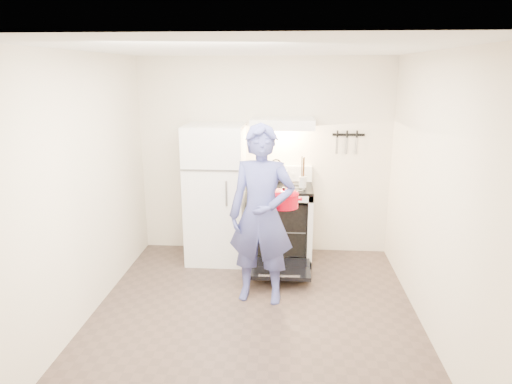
{
  "coord_description": "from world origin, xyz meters",
  "views": [
    {
      "loc": [
        0.31,
        -3.95,
        2.34
      ],
      "look_at": [
        -0.05,
        1.0,
        1.0
      ],
      "focal_mm": 32.0,
      "sensor_mm": 36.0,
      "label": 1
    }
  ],
  "objects_px": {
    "refrigerator": "(216,193)",
    "stove_body": "(281,224)",
    "tea_kettle": "(276,171)",
    "dutch_oven": "(284,200)",
    "person": "(262,215)"
  },
  "relations": [
    {
      "from": "tea_kettle",
      "to": "dutch_oven",
      "type": "distance_m",
      "value": 1.05
    },
    {
      "from": "stove_body",
      "to": "person",
      "type": "bearing_deg",
      "value": -99.58
    },
    {
      "from": "dutch_oven",
      "to": "stove_body",
      "type": "bearing_deg",
      "value": 92.46
    },
    {
      "from": "refrigerator",
      "to": "dutch_oven",
      "type": "relative_size",
      "value": 4.43
    },
    {
      "from": "tea_kettle",
      "to": "stove_body",
      "type": "bearing_deg",
      "value": -71.03
    },
    {
      "from": "dutch_oven",
      "to": "refrigerator",
      "type": "bearing_deg",
      "value": 136.75
    },
    {
      "from": "refrigerator",
      "to": "stove_body",
      "type": "height_order",
      "value": "refrigerator"
    },
    {
      "from": "tea_kettle",
      "to": "dutch_oven",
      "type": "height_order",
      "value": "tea_kettle"
    },
    {
      "from": "person",
      "to": "dutch_oven",
      "type": "height_order",
      "value": "person"
    },
    {
      "from": "refrigerator",
      "to": "stove_body",
      "type": "relative_size",
      "value": 1.85
    },
    {
      "from": "stove_body",
      "to": "person",
      "type": "distance_m",
      "value": 1.17
    },
    {
      "from": "refrigerator",
      "to": "person",
      "type": "height_order",
      "value": "person"
    },
    {
      "from": "stove_body",
      "to": "refrigerator",
      "type": "bearing_deg",
      "value": -178.23
    },
    {
      "from": "stove_body",
      "to": "dutch_oven",
      "type": "relative_size",
      "value": 2.39
    },
    {
      "from": "tea_kettle",
      "to": "person",
      "type": "relative_size",
      "value": 0.16
    }
  ]
}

